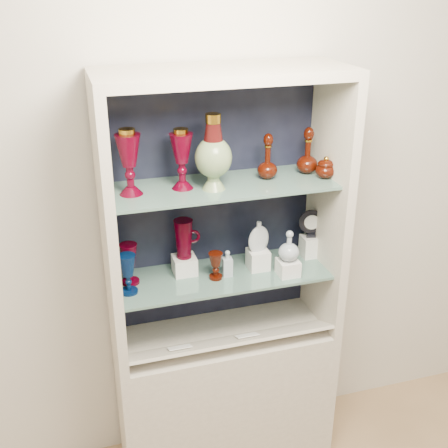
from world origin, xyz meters
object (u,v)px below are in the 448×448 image
object	(u,v)px
lidded_bowl	(326,167)
cobalt_goblet	(128,274)
pedestal_lamp_right	(182,159)
flat_flask	(259,236)
pedestal_lamp_left	(129,162)
cameo_medallion	(312,223)
clear_round_decanter	(289,247)
enamel_urn	(213,152)
ruby_decanter_b	(308,149)
ruby_decanter_a	(268,154)
clear_square_bottle	(227,263)
ruby_goblet_small	(216,266)
ruby_pitcher	(184,239)
ruby_goblet_tall	(129,264)

from	to	relation	value
lidded_bowl	cobalt_goblet	distance (m)	0.94
pedestal_lamp_right	flat_flask	world-z (taller)	pedestal_lamp_right
pedestal_lamp_left	lidded_bowl	xyz separation A→B (m)	(0.82, -0.05, -0.08)
pedestal_lamp_right	cameo_medallion	bearing A→B (deg)	4.10
clear_round_decanter	lidded_bowl	bearing A→B (deg)	13.87
pedestal_lamp_left	enamel_urn	distance (m)	0.33
ruby_decanter_b	pedestal_lamp_left	bearing A→B (deg)	-177.41
lidded_bowl	clear_round_decanter	distance (m)	0.37
ruby_decanter_a	pedestal_lamp_left	bearing A→B (deg)	-178.21
ruby_decanter_a	clear_round_decanter	xyz separation A→B (m)	(0.07, -0.11, -0.39)
cobalt_goblet	pedestal_lamp_right	bearing A→B (deg)	10.47
cobalt_goblet	clear_square_bottle	distance (m)	0.44
clear_round_decanter	enamel_urn	bearing A→B (deg)	170.84
ruby_decanter_a	cobalt_goblet	world-z (taller)	ruby_decanter_a
enamel_urn	clear_square_bottle	world-z (taller)	enamel_urn
ruby_goblet_small	ruby_pitcher	distance (m)	0.18
clear_square_bottle	clear_round_decanter	size ratio (longest dim) A/B	0.90
pedestal_lamp_right	clear_square_bottle	size ratio (longest dim) A/B	2.02
ruby_decanter_a	cameo_medallion	bearing A→B (deg)	7.63
ruby_decanter_b	cobalt_goblet	world-z (taller)	ruby_decanter_b
pedestal_lamp_right	lidded_bowl	xyz separation A→B (m)	(0.61, -0.05, -0.07)
pedestal_lamp_right	ruby_decanter_b	bearing A→B (deg)	2.90
flat_flask	cameo_medallion	distance (m)	0.28
ruby_decanter_b	cobalt_goblet	size ratio (longest dim) A/B	1.24
cameo_medallion	pedestal_lamp_right	bearing A→B (deg)	-160.78
enamel_urn	clear_round_decanter	xyz separation A→B (m)	(0.32, -0.05, -0.44)
pedestal_lamp_right	ruby_goblet_small	bearing A→B (deg)	-15.59
ruby_pitcher	clear_round_decanter	distance (m)	0.46
ruby_goblet_tall	clear_square_bottle	size ratio (longest dim) A/B	1.51
ruby_decanter_a	clear_square_bottle	size ratio (longest dim) A/B	1.80
lidded_bowl	ruby_goblet_tall	world-z (taller)	lidded_bowl
lidded_bowl	clear_round_decanter	xyz separation A→B (m)	(-0.17, -0.04, -0.33)
enamel_urn	lidded_bowl	distance (m)	0.50
ruby_pitcher	clear_square_bottle	xyz separation A→B (m)	(0.18, -0.07, -0.11)
ruby_decanter_b	ruby_goblet_small	world-z (taller)	ruby_decanter_b
pedestal_lamp_right	clear_square_bottle	bearing A→B (deg)	-7.76
ruby_decanter_b	cameo_medallion	bearing A→B (deg)	17.28
ruby_goblet_tall	clear_round_decanter	world-z (taller)	clear_round_decanter
lidded_bowl	flat_flask	size ratio (longest dim) A/B	0.68
enamel_urn	ruby_goblet_tall	xyz separation A→B (m)	(-0.35, 0.07, -0.48)
ruby_decanter_b	cameo_medallion	world-z (taller)	ruby_decanter_b
cobalt_goblet	clear_square_bottle	xyz separation A→B (m)	(0.43, 0.02, -0.03)
pedestal_lamp_right	clear_round_decanter	size ratio (longest dim) A/B	1.82
ruby_decanter_a	ruby_goblet_small	xyz separation A→B (m)	(-0.24, -0.05, -0.47)
enamel_urn	ruby_goblet_small	size ratio (longest dim) A/B	2.49
clear_round_decanter	ruby_goblet_tall	bearing A→B (deg)	169.48
pedestal_lamp_right	clear_round_decanter	world-z (taller)	pedestal_lamp_right
cameo_medallion	enamel_urn	bearing A→B (deg)	-154.95
lidded_bowl	ruby_pitcher	size ratio (longest dim) A/B	0.56
ruby_decanter_b	ruby_pitcher	size ratio (longest dim) A/B	1.23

